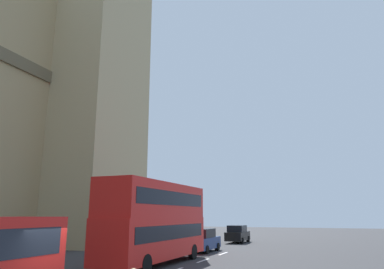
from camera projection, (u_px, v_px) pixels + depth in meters
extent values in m
cube|color=silver|center=(203.00, 261.00, 23.28)|extent=(2.20, 0.16, 0.01)
cube|color=silver|center=(223.00, 254.00, 27.45)|extent=(2.20, 0.16, 0.01)
cube|color=tan|center=(95.00, 14.00, 41.34)|extent=(9.80, 9.80, 52.18)
cube|color=red|center=(156.00, 238.00, 21.65)|extent=(10.38, 2.50, 2.40)
cube|color=black|center=(156.00, 232.00, 21.73)|extent=(9.34, 2.54, 0.84)
cube|color=red|center=(157.00, 201.00, 22.15)|extent=(10.17, 2.50, 2.10)
cube|color=black|center=(157.00, 199.00, 22.18)|extent=(9.34, 2.54, 0.84)
cylinder|color=black|center=(193.00, 252.00, 24.00)|extent=(1.00, 0.30, 1.00)
cylinder|color=black|center=(145.00, 264.00, 17.99)|extent=(1.00, 0.30, 1.00)
cube|color=navy|center=(203.00, 243.00, 28.96)|extent=(4.40, 1.80, 0.90)
cube|color=black|center=(202.00, 233.00, 28.96)|extent=(2.46, 1.66, 0.70)
cylinder|color=black|center=(217.00, 247.00, 29.86)|extent=(0.64, 0.30, 0.64)
cylinder|color=black|center=(206.00, 250.00, 27.31)|extent=(0.64, 0.30, 0.64)
cube|color=black|center=(238.00, 236.00, 38.58)|extent=(4.40, 1.80, 0.90)
cube|color=black|center=(237.00, 229.00, 38.58)|extent=(2.46, 1.66, 0.70)
cylinder|color=black|center=(248.00, 239.00, 39.48)|extent=(0.64, 0.30, 0.64)
cylinder|color=black|center=(242.00, 241.00, 36.93)|extent=(0.64, 0.30, 0.64)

